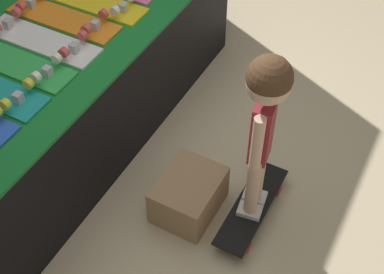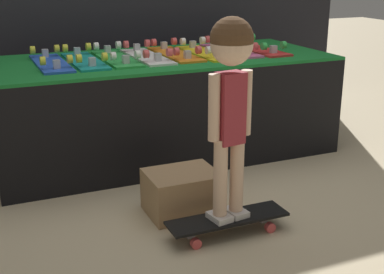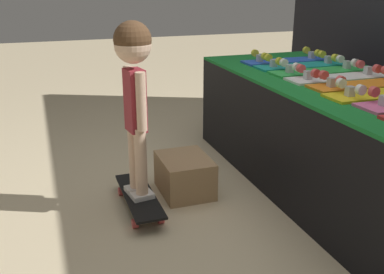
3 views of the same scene
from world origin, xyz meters
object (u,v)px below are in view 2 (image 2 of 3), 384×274
child (231,82)px  storage_box (182,192)px  skateboard_white_on_rack (147,55)px  skateboard_yellow_on_rack (205,52)px  skateboard_blue_on_rack (51,62)px  skateboard_on_floor (228,221)px  skateboard_green_on_rack (116,57)px  skateboard_orange_on_rack (175,53)px  skateboard_pink_on_rack (230,49)px  skateboard_red_on_rack (257,48)px  skateboard_teal_on_rack (84,59)px

child → storage_box: bearing=101.9°
skateboard_white_on_rack → skateboard_yellow_on_rack: (0.43, -0.02, 0.00)m
skateboard_blue_on_rack → skateboard_white_on_rack: size_ratio=1.00×
skateboard_on_floor → storage_box: 0.34m
skateboard_green_on_rack → skateboard_yellow_on_rack: size_ratio=1.00×
child → skateboard_white_on_rack: bearing=80.5°
skateboard_green_on_rack → skateboard_orange_on_rack: 0.43m
skateboard_pink_on_rack → skateboard_on_floor: (-0.66, -1.30, -0.64)m
skateboard_red_on_rack → skateboard_orange_on_rack: bearing=177.2°
storage_box → skateboard_green_on_rack: bearing=94.2°
skateboard_red_on_rack → skateboard_on_floor: 1.67m
skateboard_green_on_rack → storage_box: 1.14m
skateboard_blue_on_rack → skateboard_green_on_rack: 0.43m
skateboard_blue_on_rack → skateboard_on_floor: (0.62, -1.29, -0.64)m
skateboard_orange_on_rack → storage_box: skateboard_orange_on_rack is taller
skateboard_teal_on_rack → skateboard_orange_on_rack: (0.64, 0.02, 0.00)m
skateboard_teal_on_rack → skateboard_white_on_rack: size_ratio=1.00×
skateboard_blue_on_rack → storage_box: (0.50, -0.97, -0.59)m
skateboard_pink_on_rack → storage_box: bearing=-128.6°
skateboard_green_on_rack → skateboard_on_floor: (0.19, -1.29, -0.64)m
skateboard_pink_on_rack → child: child is taller
skateboard_orange_on_rack → skateboard_red_on_rack: size_ratio=1.00×
skateboard_on_floor → skateboard_blue_on_rack: bearing=115.6°
skateboard_teal_on_rack → skateboard_on_floor: (0.40, -1.29, -0.64)m
skateboard_red_on_rack → skateboard_teal_on_rack: bearing=179.4°
skateboard_orange_on_rack → skateboard_yellow_on_rack: 0.22m
child → skateboard_orange_on_rack: bearing=71.2°
child → skateboard_red_on_rack: bearing=46.9°
skateboard_green_on_rack → skateboard_on_floor: bearing=-81.6°
storage_box → skateboard_red_on_rack: bearing=43.7°
skateboard_yellow_on_rack → skateboard_on_floor: bearing=-109.6°
skateboard_white_on_rack → skateboard_on_floor: bearing=-91.0°
child → skateboard_green_on_rack: bearing=89.9°
storage_box → skateboard_white_on_rack: bearing=81.6°
skateboard_blue_on_rack → skateboard_pink_on_rack: (1.28, 0.01, 0.00)m
skateboard_orange_on_rack → skateboard_on_floor: skateboard_orange_on_rack is taller
skateboard_on_floor → skateboard_green_on_rack: bearing=98.4°
skateboard_green_on_rack → skateboard_white_on_rack: size_ratio=1.00×
skateboard_teal_on_rack → storage_box: 1.17m
skateboard_orange_on_rack → skateboard_white_on_rack: bearing=-175.3°
skateboard_on_floor → child: 0.71m
skateboard_pink_on_rack → skateboard_white_on_rack: bearing=-178.7°
skateboard_green_on_rack → storage_box: (0.07, -0.97, -0.59)m
skateboard_yellow_on_rack → skateboard_on_floor: size_ratio=1.07×
skateboard_on_floor → skateboard_teal_on_rack: bearing=107.4°
skateboard_pink_on_rack → skateboard_orange_on_rack: bearing=179.6°
skateboard_red_on_rack → storage_box: skateboard_red_on_rack is taller
skateboard_blue_on_rack → skateboard_red_on_rack: 1.49m
skateboard_white_on_rack → skateboard_red_on_rack: 0.85m
skateboard_teal_on_rack → skateboard_pink_on_rack: (1.07, 0.01, 0.00)m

